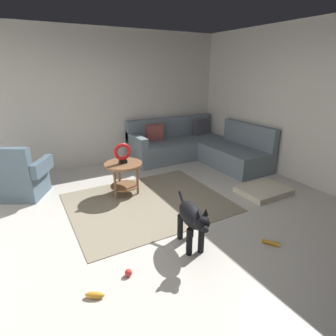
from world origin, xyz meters
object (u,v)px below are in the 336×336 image
(dog_toy_bone, at_px, (95,295))
(dog_toy_rope, at_px, (271,243))
(dog_toy_ball, at_px, (128,273))
(side_table, at_px, (124,170))
(armchair, at_px, (21,178))
(sectional_couch, at_px, (197,148))
(torus_sculpture, at_px, (122,153))
(dog_bed_mat, at_px, (264,190))
(dog, at_px, (192,218))

(dog_toy_bone, bearing_deg, dog_toy_rope, -6.49)
(dog_toy_rope, bearing_deg, dog_toy_ball, 168.33)
(side_table, relative_size, dog_toy_ball, 8.09)
(armchair, distance_m, dog_toy_bone, 2.64)
(side_table, bearing_deg, dog_toy_ball, -109.66)
(dog_toy_rope, relative_size, dog_toy_bone, 1.06)
(sectional_couch, bearing_deg, armchair, -177.19)
(armchair, bearing_deg, dog_toy_bone, -50.75)
(dog_toy_rope, bearing_deg, torus_sculpture, 115.41)
(armchair, xyz_separation_m, side_table, (1.45, -0.69, 0.09))
(sectional_couch, xyz_separation_m, dog_toy_ball, (-2.67, -2.64, -0.25))
(torus_sculpture, relative_size, dog_bed_mat, 0.41)
(sectional_couch, xyz_separation_m, dog_toy_bone, (-3.04, -2.75, -0.26))
(dog_toy_ball, bearing_deg, torus_sculpture, 70.34)
(side_table, bearing_deg, dog_toy_bone, -117.93)
(sectional_couch, relative_size, armchair, 2.27)
(side_table, bearing_deg, dog, -84.27)
(armchair, xyz_separation_m, torus_sculpture, (1.45, -0.69, 0.39))
(dog_toy_bone, bearing_deg, dog_bed_mat, 14.96)
(side_table, height_order, dog_toy_bone, side_table)
(sectional_couch, relative_size, dog_toy_rope, 11.82)
(sectional_couch, relative_size, dog_toy_bone, 12.50)
(side_table, relative_size, dog_bed_mat, 0.75)
(sectional_couch, height_order, dog, sectional_couch)
(dog_bed_mat, xyz_separation_m, dog_toy_ball, (-2.67, -0.70, -0.01))
(side_table, xyz_separation_m, torus_sculpture, (0.00, 0.00, 0.29))
(torus_sculpture, height_order, dog_toy_bone, torus_sculpture)
(sectional_couch, bearing_deg, dog_bed_mat, -90.16)
(armchair, xyz_separation_m, dog_toy_rope, (2.46, -2.81, -0.30))
(sectional_couch, bearing_deg, dog_toy_ball, -135.32)
(dog_toy_ball, distance_m, dog_toy_bone, 0.38)
(side_table, height_order, dog_toy_rope, side_table)
(side_table, height_order, dog_toy_ball, side_table)
(dog, bearing_deg, dog_toy_bone, 22.19)
(dog_toy_rope, height_order, dog_toy_bone, dog_toy_bone)
(dog_toy_ball, bearing_deg, armchair, 108.30)
(armchair, height_order, side_table, armchair)
(sectional_couch, distance_m, dog_toy_bone, 4.11)
(side_table, xyz_separation_m, dog_toy_bone, (-1.00, -1.89, -0.39))
(armchair, bearing_deg, torus_sculpture, 4.07)
(sectional_couch, distance_m, dog_bed_mat, 1.96)
(dog_toy_ball, bearing_deg, dog, 5.74)
(sectional_couch, distance_m, dog_toy_ball, 3.77)
(torus_sculpture, height_order, dog, torus_sculpture)
(dog_bed_mat, distance_m, dog, 1.99)
(torus_sculpture, distance_m, dog_toy_rope, 2.45)
(dog_bed_mat, relative_size, dog, 0.96)
(dog, bearing_deg, dog_toy_ball, 18.65)
(side_table, distance_m, dog_bed_mat, 2.33)
(torus_sculpture, relative_size, dog_toy_bone, 1.81)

